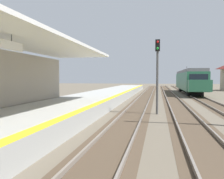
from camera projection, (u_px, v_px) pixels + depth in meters
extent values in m
cube|color=#A8A8A3|center=(64.00, 110.00, 14.90)|extent=(5.00, 80.00, 0.90)
cube|color=yellow|center=(97.00, 103.00, 14.42)|extent=(0.50, 80.00, 0.01)
cube|color=white|center=(12.00, 46.00, 9.02)|extent=(0.08, 1.40, 0.36)
cylinder|color=#333333|center=(11.00, 38.00, 9.00)|extent=(0.03, 0.03, 0.27)
cube|color=#4C3D2D|center=(136.00, 110.00, 17.95)|extent=(2.34, 120.00, 0.01)
cube|color=slate|center=(128.00, 109.00, 18.09)|extent=(0.08, 120.00, 0.15)
cube|color=slate|center=(146.00, 109.00, 17.80)|extent=(0.08, 120.00, 0.15)
cube|color=#4C3D2D|center=(181.00, 111.00, 17.26)|extent=(2.34, 120.00, 0.01)
cube|color=slate|center=(171.00, 110.00, 17.40)|extent=(0.08, 120.00, 0.15)
cube|color=slate|center=(191.00, 110.00, 17.11)|extent=(0.08, 120.00, 0.15)
cube|color=slate|center=(218.00, 111.00, 16.71)|extent=(0.08, 120.00, 0.15)
cube|color=#286647|center=(189.00, 81.00, 37.92)|extent=(2.90, 18.00, 2.70)
cube|color=slate|center=(189.00, 72.00, 37.85)|extent=(2.67, 18.00, 0.44)
cube|color=black|center=(199.00, 79.00, 29.08)|extent=(2.32, 0.06, 1.21)
cube|color=#286647|center=(200.00, 86.00, 28.36)|extent=(2.78, 1.60, 1.49)
cube|color=black|center=(198.00, 79.00, 37.61)|extent=(0.04, 15.84, 0.86)
cylinder|color=#333333|center=(187.00, 69.00, 41.33)|extent=(0.06, 0.06, 0.90)
cube|color=black|center=(194.00, 93.00, 32.29)|extent=(2.18, 2.20, 0.72)
cube|color=black|center=(185.00, 89.00, 43.73)|extent=(2.18, 2.20, 0.72)
cylinder|color=#4C4C4C|center=(157.00, 83.00, 15.67)|extent=(0.16, 0.16, 4.40)
cube|color=black|center=(158.00, 45.00, 15.55)|extent=(0.32, 0.24, 0.80)
sphere|color=red|center=(158.00, 42.00, 15.40)|extent=(0.16, 0.16, 0.16)
sphere|color=green|center=(158.00, 48.00, 15.42)|extent=(0.16, 0.16, 0.16)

